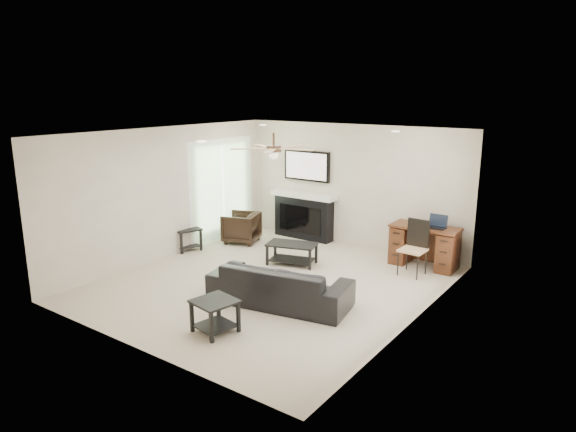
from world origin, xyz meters
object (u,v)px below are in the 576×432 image
(fireplace_unit, at_px, (303,195))
(desk, at_px, (424,246))
(armchair, at_px, (241,227))
(sofa, at_px, (280,284))
(coffee_table, at_px, (292,254))

(fireplace_unit, distance_m, desk, 2.91)
(armchair, relative_size, desk, 0.58)
(sofa, xyz_separation_m, coffee_table, (-0.90, 1.60, -0.11))
(armchair, xyz_separation_m, desk, (3.74, 0.76, 0.06))
(sofa, height_order, desk, desk)
(coffee_table, relative_size, desk, 0.74)
(sofa, distance_m, coffee_table, 1.84)
(coffee_table, distance_m, fireplace_unit, 1.92)
(coffee_table, bearing_deg, desk, 16.23)
(armchair, bearing_deg, fireplace_unit, 119.11)
(sofa, xyz_separation_m, armchair, (-2.60, 2.15, 0.01))
(armchair, relative_size, coffee_table, 0.78)
(sofa, relative_size, desk, 1.75)
(sofa, height_order, armchair, armchair)
(armchair, bearing_deg, coffee_table, 52.57)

